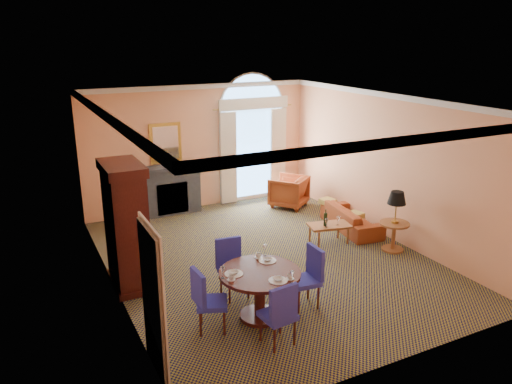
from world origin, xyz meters
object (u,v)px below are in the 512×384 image
armchair (289,191)px  side_table (395,214)px  sofa (351,218)px  armoire (126,228)px  dining_table (260,284)px  coffee_table (329,226)px

armchair → side_table: side_table is taller
sofa → side_table: (0.05, -1.38, 0.55)m
side_table → armoire: bearing=169.5°
sofa → armchair: 2.15m
armoire → side_table: size_ratio=1.79×
dining_table → sofa: 4.45m
sofa → coffee_table: (-0.98, -0.50, 0.16)m
armoire → dining_table: size_ratio=1.76×
coffee_table → side_table: 1.41m
armoire → sofa: 5.35m
armoire → dining_table: armoire is taller
armchair → side_table: size_ratio=0.70×
sofa → armchair: bearing=20.7°
dining_table → sofa: (3.68, 2.47, -0.33)m
armchair → dining_table: bearing=17.2°
dining_table → sofa: dining_table is taller
armoire → armchair: size_ratio=2.54×
armoire → side_table: bearing=-10.5°
armoire → dining_table: bearing=-52.6°
armchair → coffee_table: 2.64m
dining_table → armchair: (3.20, 4.57, -0.19)m
side_table → sofa: bearing=92.1°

